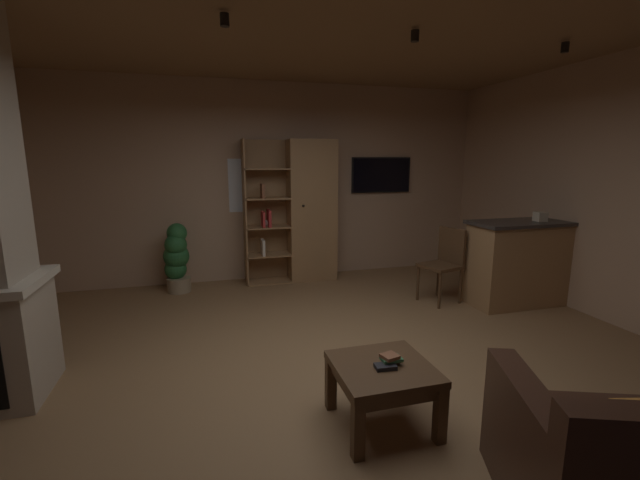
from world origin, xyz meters
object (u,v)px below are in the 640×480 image
(table_book_2, at_px, (390,356))
(potted_floor_plant, at_px, (177,258))
(tissue_box, at_px, (540,217))
(bookshelf_cabinet, at_px, (306,212))
(table_book_0, at_px, (385,367))
(kitchen_bar_counter, at_px, (524,262))
(coffee_table, at_px, (383,377))
(table_book_1, at_px, (391,359))
(dining_chair, at_px, (445,260))
(wall_mounted_tv, at_px, (381,175))

(table_book_2, xyz_separation_m, potted_floor_plant, (-1.51, 3.41, -0.02))
(tissue_box, distance_m, potted_floor_plant, 4.62)
(bookshelf_cabinet, bearing_deg, table_book_0, -95.61)
(tissue_box, bearing_deg, kitchen_bar_counter, 158.13)
(kitchen_bar_counter, bearing_deg, table_book_0, -145.94)
(tissue_box, xyz_separation_m, coffee_table, (-2.79, -1.71, -0.74))
(table_book_1, xyz_separation_m, potted_floor_plant, (-1.52, 3.40, 0.00))
(bookshelf_cabinet, bearing_deg, dining_chair, -45.09)
(table_book_0, distance_m, wall_mounted_tv, 4.26)
(table_book_1, bearing_deg, table_book_2, -171.92)
(tissue_box, bearing_deg, dining_chair, 159.22)
(bookshelf_cabinet, bearing_deg, table_book_2, -94.88)
(coffee_table, xyz_separation_m, table_book_0, (-0.00, -0.05, 0.10))
(coffee_table, height_order, table_book_2, table_book_2)
(table_book_1, height_order, table_book_2, table_book_2)
(tissue_box, relative_size, potted_floor_plant, 0.13)
(tissue_box, xyz_separation_m, wall_mounted_tv, (-1.17, 2.03, 0.44))
(potted_floor_plant, bearing_deg, table_book_2, -66.11)
(dining_chair, bearing_deg, bookshelf_cabinet, 134.91)
(bookshelf_cabinet, height_order, dining_chair, bookshelf_cabinet)
(kitchen_bar_counter, distance_m, tissue_box, 0.58)
(tissue_box, bearing_deg, bookshelf_cabinet, 143.34)
(coffee_table, relative_size, table_book_2, 6.06)
(table_book_1, distance_m, wall_mounted_tv, 4.19)
(wall_mounted_tv, bearing_deg, tissue_box, -59.95)
(kitchen_bar_counter, height_order, tissue_box, tissue_box)
(tissue_box, bearing_deg, wall_mounted_tv, 120.05)
(bookshelf_cabinet, bearing_deg, table_book_1, -94.70)
(table_book_1, height_order, dining_chair, dining_chair)
(dining_chair, bearing_deg, table_book_1, -129.34)
(table_book_0, distance_m, potted_floor_plant, 3.74)
(kitchen_bar_counter, xyz_separation_m, potted_floor_plant, (-4.13, 1.64, -0.05))
(kitchen_bar_counter, height_order, table_book_1, kitchen_bar_counter)
(coffee_table, bearing_deg, potted_floor_plant, 113.30)
(tissue_box, relative_size, wall_mounted_tv, 0.12)
(kitchen_bar_counter, height_order, wall_mounted_tv, wall_mounted_tv)
(potted_floor_plant, bearing_deg, tissue_box, -21.67)
(table_book_0, relative_size, table_book_2, 1.31)
(table_book_1, bearing_deg, bookshelf_cabinet, 85.30)
(kitchen_bar_counter, bearing_deg, potted_floor_plant, 158.34)
(bookshelf_cabinet, height_order, tissue_box, bookshelf_cabinet)
(table_book_0, distance_m, table_book_2, 0.08)
(table_book_0, height_order, table_book_2, table_book_2)
(table_book_0, xyz_separation_m, wall_mounted_tv, (1.62, 3.79, 1.08))
(table_book_2, distance_m, wall_mounted_tv, 4.19)
(table_book_0, bearing_deg, table_book_2, 39.88)
(table_book_2, xyz_separation_m, dining_chair, (1.73, 2.10, 0.04))
(table_book_1, bearing_deg, wall_mounted_tv, 67.37)
(coffee_table, bearing_deg, table_book_1, -4.65)
(table_book_1, bearing_deg, kitchen_bar_counter, 34.04)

